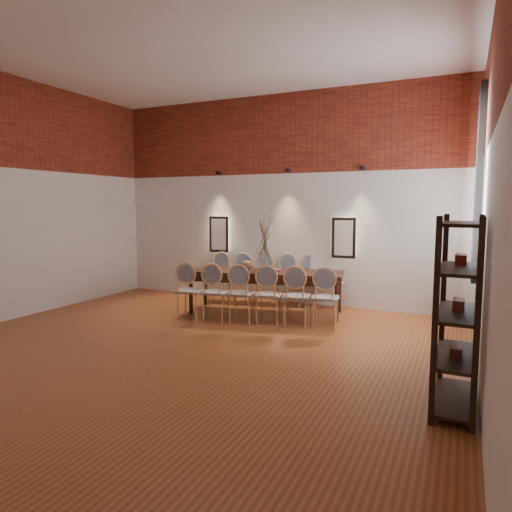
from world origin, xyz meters
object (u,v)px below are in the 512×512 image
at_px(chair_far_b, 240,279).
at_px(chair_far_e, 309,282).
at_px(chair_far_a, 218,278).
at_px(chair_far_d, 285,281).
at_px(book, 274,270).
at_px(shelving_rack, 458,313).
at_px(dining_table, 265,292).
at_px(chair_far_f, 333,283).
at_px(vase, 264,262).
at_px(chair_near_b, 216,292).
at_px(chair_near_c, 242,293).
at_px(chair_near_e, 297,296).
at_px(chair_near_a, 191,291).
at_px(chair_far_c, 262,280).
at_px(chair_near_f, 325,297).
at_px(bowl, 246,265).
at_px(chair_near_d, 269,295).

relative_size(chair_far_b, chair_far_e, 1.00).
xyz_separation_m(chair_far_a, chair_far_d, (1.32, 0.24, 0.00)).
distance_m(book, shelving_rack, 4.11).
xyz_separation_m(chair_far_e, shelving_rack, (2.60, -3.58, 0.43)).
bearing_deg(dining_table, book, 11.08).
bearing_deg(shelving_rack, chair_far_f, 121.85).
xyz_separation_m(chair_far_e, vase, (-0.55, -0.83, 0.43)).
height_order(chair_near_b, chair_far_e, same).
height_order(chair_far_b, book, chair_far_b).
bearing_deg(chair_near_c, chair_near_e, -0.00).
relative_size(chair_near_a, chair_far_c, 1.00).
bearing_deg(dining_table, chair_near_b, -133.36).
height_order(chair_near_f, chair_far_d, same).
relative_size(chair_far_d, chair_far_e, 1.00).
height_order(chair_far_f, vase, vase).
relative_size(dining_table, vase, 8.97).
bearing_deg(chair_far_c, bowl, 81.80).
relative_size(chair_near_b, chair_near_e, 1.00).
xyz_separation_m(dining_table, chair_far_a, (-1.23, 0.50, 0.09)).
relative_size(chair_near_d, book, 3.62).
bearing_deg(chair_near_b, vase, 47.47).
relative_size(chair_near_d, bowl, 3.92).
xyz_separation_m(chair_far_a, chair_far_c, (0.88, 0.16, 0.00)).
relative_size(chair_near_f, chair_far_d, 1.00).
height_order(chair_near_a, chair_near_b, same).
bearing_deg(chair_far_b, book, 139.92).
relative_size(vase, shelving_rack, 0.17).
bearing_deg(chair_far_d, chair_far_e, 180.00).
distance_m(chair_far_c, bowl, 0.85).
height_order(chair_near_d, chair_far_a, same).
bearing_deg(chair_near_f, chair_far_f, 90.00).
height_order(chair_near_e, chair_far_c, same).
xyz_separation_m(chair_near_c, chair_far_b, (-0.70, 1.32, 0.00)).
distance_m(chair_near_f, chair_far_b, 2.29).
bearing_deg(bowl, chair_near_e, -22.98).
height_order(chair_near_e, chair_far_f, same).
xyz_separation_m(dining_table, chair_far_c, (-0.35, 0.66, 0.09)).
relative_size(chair_far_f, shelving_rack, 0.52).
height_order(chair_far_c, chair_far_f, same).
xyz_separation_m(chair_near_a, chair_far_b, (0.18, 1.48, 0.00)).
height_order(chair_far_b, chair_far_c, same).
bearing_deg(chair_near_c, chair_far_b, 107.47).
relative_size(dining_table, chair_near_c, 2.86).
bearing_deg(chair_near_b, chair_near_d, 0.00).
bearing_deg(chair_near_a, chair_far_e, 38.46).
bearing_deg(book, chair_near_e, -43.95).
xyz_separation_m(dining_table, chair_near_c, (-0.09, -0.74, 0.09)).
distance_m(chair_far_a, vase, 1.38).
distance_m(chair_near_e, vase, 1.08).
bearing_deg(shelving_rack, chair_far_b, 140.95).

